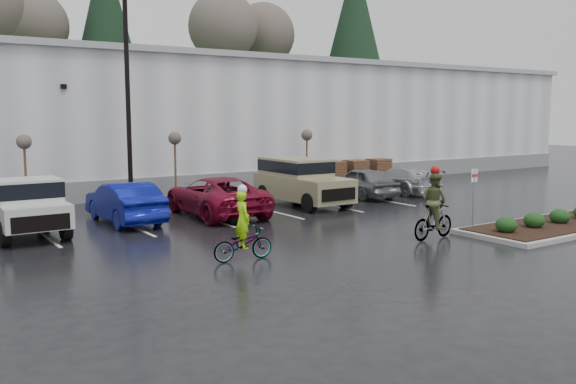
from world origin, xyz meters
TOP-DOWN VIEW (x-y plane):
  - ground at (0.00, 0.00)m, footprint 120.00×120.00m
  - warehouse at (0.00, 21.99)m, footprint 60.50×15.50m
  - wooded_ridge at (0.00, 45.00)m, footprint 80.00×25.00m
  - lamppost at (-4.00, 12.00)m, footprint 0.50×1.00m
  - sapling_west at (-8.00, 13.00)m, footprint 0.60×0.60m
  - sapling_mid at (-1.50, 13.00)m, footprint 0.60×0.60m
  - sapling_east at (6.00, 13.00)m, footprint 0.60×0.60m
  - pallet_stack_a at (8.50, 14.00)m, footprint 1.20×1.20m
  - pallet_stack_b at (10.20, 14.00)m, footprint 1.20×1.20m
  - pallet_stack_c at (12.00, 14.00)m, footprint 1.20×1.20m
  - curb_island at (7.00, -1.00)m, footprint 8.00×3.00m
  - mulch_bed at (7.00, -1.00)m, footprint 7.60×2.60m
  - shrub_a at (4.00, -1.00)m, footprint 0.70×0.70m
  - shrub_b at (5.50, -1.00)m, footprint 0.70×0.70m
  - shrub_c at (7.00, -1.00)m, footprint 0.70×0.70m
  - fire_lane_sign at (3.80, 0.20)m, footprint 0.30×0.05m
  - pickup_white at (-8.97, 8.41)m, footprint 2.10×5.20m
  - car_blue at (-5.43, 8.66)m, footprint 1.67×4.64m
  - car_red at (-1.87, 8.20)m, footprint 2.83×5.69m
  - suv_tan at (2.59, 8.52)m, footprint 2.20×5.10m
  - car_grey at (6.49, 9.02)m, footprint 2.19×4.45m
  - car_far_silver at (9.21, 9.09)m, footprint 2.34×4.85m
  - cyclist_hivis at (-4.71, 1.07)m, footprint 1.78×0.74m
  - cyclist_olive at (1.81, 0.14)m, footprint 1.87×0.92m

SIDE VIEW (x-z plane):
  - ground at x=0.00m, z-range 0.00..0.00m
  - curb_island at x=7.00m, z-range 0.00..0.15m
  - mulch_bed at x=7.00m, z-range 0.15..0.19m
  - shrub_a at x=4.00m, z-range 0.15..0.67m
  - shrub_b at x=5.50m, z-range 0.15..0.67m
  - shrub_c at x=7.00m, z-range 0.15..0.67m
  - cyclist_hivis at x=-4.71m, z-range -0.39..1.72m
  - pallet_stack_a at x=8.50m, z-range 0.00..1.35m
  - pallet_stack_b at x=10.20m, z-range 0.00..1.35m
  - pallet_stack_c at x=12.00m, z-range 0.00..1.35m
  - car_far_silver at x=9.21m, z-range 0.00..1.36m
  - car_grey at x=6.49m, z-range 0.00..1.46m
  - car_blue at x=-5.43m, z-range 0.00..1.52m
  - car_red at x=-1.87m, z-range 0.00..1.55m
  - cyclist_olive at x=1.81m, z-range -0.33..2.05m
  - pickup_white at x=-8.97m, z-range 0.00..1.96m
  - suv_tan at x=2.59m, z-range 0.00..2.06m
  - fire_lane_sign at x=3.80m, z-range 0.31..2.51m
  - sapling_west at x=-8.00m, z-range 1.13..4.33m
  - sapling_mid at x=-1.50m, z-range 1.13..4.33m
  - sapling_east at x=6.00m, z-range 1.13..4.33m
  - wooded_ridge at x=0.00m, z-range 0.00..6.00m
  - warehouse at x=0.00m, z-range 0.05..7.25m
  - lamppost at x=-4.00m, z-range 1.07..10.30m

